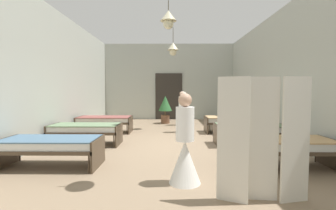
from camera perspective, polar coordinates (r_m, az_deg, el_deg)
The scene contains 13 objects.
ground_plane at distance 6.64m, azimuth -0.10°, elevation -10.05°, with size 7.27×12.30×0.10m, color #8C755B.
room_shell at distance 7.87m, azimuth 0.02°, elevation 6.90°, with size 7.07×11.90×3.93m.
bed_left_row_0 at distance 5.24m, azimuth -26.52°, elevation -8.67°, with size 1.90×0.84×0.57m.
bed_right_row_0 at distance 5.18m, azimuth 26.17°, elevation -8.80°, with size 1.90×0.84×0.57m.
bed_left_row_1 at distance 6.95m, azimuth -19.37°, elevation -5.53°, with size 1.90×0.84×0.57m.
bed_right_row_1 at distance 6.91m, azimuth 19.31°, elevation -5.59°, with size 1.90×0.84×0.57m.
bed_left_row_2 at distance 8.74m, azimuth -15.13°, elevation -3.61°, with size 1.90×0.84×0.57m.
bed_right_row_2 at distance 8.71m, azimuth 15.28°, elevation -3.65°, with size 1.90×0.84×0.57m.
nurse_near_aisle at distance 10.24m, azimuth 3.43°, elevation -1.95°, with size 0.52×0.52×1.49m.
nurse_mid_aisle at distance 3.90m, azimuth 4.13°, elevation -11.10°, with size 0.52×0.52×1.49m.
nurse_far_aisle at distance 8.48m, azimuth 3.79°, elevation -3.10°, with size 0.52×0.52×1.49m.
potted_plant at distance 10.72m, azimuth -0.68°, elevation -0.31°, with size 0.61×0.61×1.27m.
privacy_screen at distance 3.45m, azimuth 22.24°, elevation -7.82°, with size 1.25×0.18×1.70m.
Camera 1 is at (0.07, -6.45, 1.52)m, focal length 25.07 mm.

